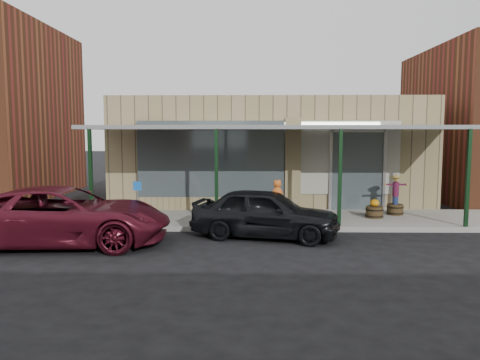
{
  "coord_description": "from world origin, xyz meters",
  "views": [
    {
      "loc": [
        -0.87,
        -11.43,
        2.91
      ],
      "look_at": [
        -1.12,
        2.6,
        1.46
      ],
      "focal_mm": 35.0,
      "sensor_mm": 36.0,
      "label": 1
    }
  ],
  "objects_px": {
    "barrel_pumpkin": "(374,211)",
    "handicap_sign": "(137,197)",
    "barrel_scarecrow": "(395,201)",
    "parked_sedan": "(266,213)",
    "car_maroon": "(63,216)"
  },
  "relations": [
    {
      "from": "barrel_pumpkin",
      "to": "handicap_sign",
      "type": "distance_m",
      "value": 7.51
    },
    {
      "from": "barrel_scarecrow",
      "to": "car_maroon",
      "type": "xyz_separation_m",
      "value": [
        -9.68,
        -3.76,
        0.14
      ]
    },
    {
      "from": "barrel_scarecrow",
      "to": "barrel_pumpkin",
      "type": "bearing_deg",
      "value": -159.36
    },
    {
      "from": "parked_sedan",
      "to": "car_maroon",
      "type": "bearing_deg",
      "value": 113.7
    },
    {
      "from": "barrel_scarecrow",
      "to": "handicap_sign",
      "type": "xyz_separation_m",
      "value": [
        -8.24,
        -1.71,
        0.36
      ]
    },
    {
      "from": "handicap_sign",
      "to": "parked_sedan",
      "type": "relative_size",
      "value": 0.3
    },
    {
      "from": "handicap_sign",
      "to": "car_maroon",
      "type": "height_order",
      "value": "car_maroon"
    },
    {
      "from": "barrel_pumpkin",
      "to": "car_maroon",
      "type": "relative_size",
      "value": 0.12
    },
    {
      "from": "barrel_scarecrow",
      "to": "barrel_pumpkin",
      "type": "height_order",
      "value": "barrel_scarecrow"
    },
    {
      "from": "car_maroon",
      "to": "barrel_pumpkin",
      "type": "bearing_deg",
      "value": -74.28
    },
    {
      "from": "barrel_pumpkin",
      "to": "handicap_sign",
      "type": "xyz_separation_m",
      "value": [
        -7.4,
        -1.13,
        0.59
      ]
    },
    {
      "from": "barrel_scarecrow",
      "to": "handicap_sign",
      "type": "distance_m",
      "value": 8.43
    },
    {
      "from": "barrel_pumpkin",
      "to": "parked_sedan",
      "type": "bearing_deg",
      "value": -147.92
    },
    {
      "from": "handicap_sign",
      "to": "barrel_scarecrow",
      "type": "bearing_deg",
      "value": 23.16
    },
    {
      "from": "parked_sedan",
      "to": "barrel_scarecrow",
      "type": "bearing_deg",
      "value": -43.66
    }
  ]
}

